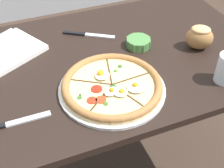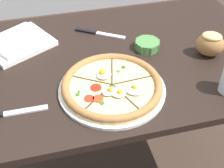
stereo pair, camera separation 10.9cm
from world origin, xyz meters
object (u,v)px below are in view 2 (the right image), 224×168
at_px(pizza, 112,86).
at_px(knife_main, 9,114).
at_px(napkin_folded, 18,42).
at_px(knife_spare, 99,34).
at_px(dining_table, 120,77).
at_px(ramekin_bowl, 147,45).
at_px(bread_piece_near, 210,44).

bearing_deg(pizza, knife_main, -175.23).
height_order(pizza, napkin_folded, pizza).
height_order(pizza, knife_spare, pizza).
relative_size(dining_table, napkin_folded, 3.82).
bearing_deg(ramekin_bowl, knife_main, -156.32).
bearing_deg(knife_main, bread_piece_near, 10.77).
xyz_separation_m(pizza, ramekin_bowl, (0.21, 0.22, -0.00)).
distance_m(napkin_folded, knife_main, 0.40).
relative_size(pizza, knife_spare, 1.87).
relative_size(pizza, ramekin_bowl, 3.53).
bearing_deg(dining_table, pizza, -113.30).
height_order(dining_table, knife_main, knife_main).
distance_m(dining_table, bread_piece_near, 0.39).
bearing_deg(bread_piece_near, knife_main, -169.62).
bearing_deg(pizza, ramekin_bowl, 46.50).
height_order(ramekin_bowl, napkin_folded, same).
bearing_deg(ramekin_bowl, dining_table, -167.11).
bearing_deg(pizza, dining_table, 66.70).
distance_m(pizza, napkin_folded, 0.48).
xyz_separation_m(pizza, bread_piece_near, (0.43, 0.11, 0.03)).
height_order(dining_table, knife_spare, knife_spare).
xyz_separation_m(pizza, knife_spare, (0.03, 0.37, -0.02)).
xyz_separation_m(ramekin_bowl, bread_piece_near, (0.23, -0.10, 0.03)).
bearing_deg(napkin_folded, dining_table, -24.73).
xyz_separation_m(ramekin_bowl, napkin_folded, (-0.52, 0.15, -0.00)).
distance_m(dining_table, knife_main, 0.50).
distance_m(ramekin_bowl, knife_spare, 0.23).
relative_size(pizza, bread_piece_near, 2.70).
xyz_separation_m(dining_table, knife_main, (-0.44, -0.22, 0.11)).
bearing_deg(bread_piece_near, pizza, -165.12).
xyz_separation_m(pizza, napkin_folded, (-0.31, 0.37, -0.00)).
distance_m(bread_piece_near, knife_main, 0.80).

